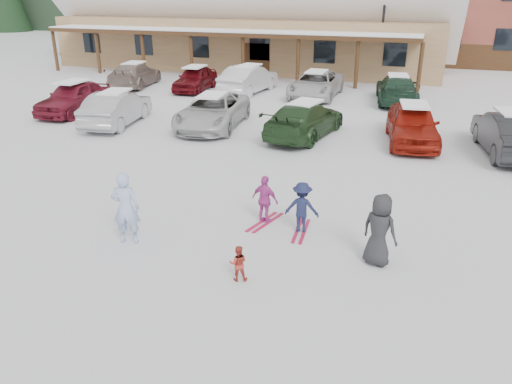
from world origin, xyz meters
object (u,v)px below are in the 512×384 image
(child_magenta, at_px, (265,200))
(parked_car_4, at_px, (412,124))
(adult_skier, at_px, (126,208))
(toddler_red, at_px, (238,263))
(lamp_post, at_px, (383,26))
(parked_car_1, at_px, (116,108))
(parked_car_5, at_px, (509,133))
(parked_car_9, at_px, (249,79))
(child_navy, at_px, (302,208))
(parked_car_7, at_px, (135,75))
(parked_car_8, at_px, (195,79))
(parked_car_3, at_px, (305,119))
(parked_car_0, at_px, (74,98))
(parked_car_2, at_px, (213,111))
(parked_car_11, at_px, (397,89))
(parked_car_10, at_px, (316,84))
(bystander_dark, at_px, (380,230))
(day_lodge, at_px, (252,12))

(child_magenta, xyz_separation_m, parked_car_4, (3.27, 8.64, 0.12))
(adult_skier, distance_m, toddler_red, 3.20)
(lamp_post, distance_m, parked_car_1, 18.36)
(parked_car_5, bearing_deg, parked_car_9, -39.55)
(toddler_red, relative_size, child_navy, 0.60)
(parked_car_7, relative_size, parked_car_8, 1.20)
(child_magenta, bearing_deg, parked_car_1, -23.16)
(parked_car_3, height_order, parked_car_7, parked_car_7)
(child_magenta, bearing_deg, parked_car_0, -19.28)
(toddler_red, relative_size, parked_car_3, 0.16)
(parked_car_1, relative_size, parked_car_7, 0.92)
(parked_car_2, bearing_deg, child_navy, -60.89)
(parked_car_8, relative_size, parked_car_11, 0.83)
(child_navy, height_order, parked_car_0, parked_car_0)
(parked_car_0, bearing_deg, adult_skier, -49.71)
(parked_car_3, height_order, parked_car_11, parked_car_11)
(parked_car_3, relative_size, parked_car_8, 1.19)
(parked_car_9, bearing_deg, parked_car_10, -172.57)
(child_magenta, height_order, parked_car_7, parked_car_7)
(parked_car_1, xyz_separation_m, parked_car_8, (-0.07, 8.32, -0.04))
(bystander_dark, height_order, parked_car_4, bystander_dark)
(toddler_red, bearing_deg, parked_car_4, -123.70)
(day_lodge, relative_size, child_magenta, 22.49)
(parked_car_7, bearing_deg, parked_car_5, 150.53)
(parked_car_0, xyz_separation_m, parked_car_3, (11.47, -0.45, -0.06))
(parked_car_4, relative_size, parked_car_8, 1.10)
(lamp_post, bearing_deg, parked_car_0, -132.74)
(toddler_red, relative_size, parked_car_9, 0.17)
(parked_car_0, distance_m, parked_car_7, 7.17)
(toddler_red, relative_size, parked_car_10, 0.15)
(child_navy, distance_m, parked_car_0, 16.07)
(lamp_post, distance_m, child_navy, 23.09)
(adult_skier, bearing_deg, bystander_dark, 171.56)
(bystander_dark, xyz_separation_m, parked_car_3, (-3.88, 9.41, -0.12))
(lamp_post, bearing_deg, parked_car_1, -122.66)
(parked_car_1, relative_size, parked_car_8, 1.10)
(toddler_red, height_order, parked_car_3, parked_car_3)
(parked_car_8, distance_m, parked_car_10, 7.15)
(toddler_red, xyz_separation_m, child_magenta, (-0.30, 2.78, 0.25))
(adult_skier, distance_m, child_navy, 4.23)
(toddler_red, height_order, parked_car_0, parked_car_0)
(child_magenta, relative_size, parked_car_7, 0.26)
(adult_skier, bearing_deg, parked_car_0, -65.20)
(parked_car_4, bearing_deg, child_navy, -112.08)
(parked_car_2, relative_size, parked_car_9, 1.08)
(parked_car_11, bearing_deg, day_lodge, -49.67)
(adult_skier, relative_size, toddler_red, 2.25)
(parked_car_3, xyz_separation_m, parked_car_11, (3.11, 7.81, 0.01))
(child_navy, distance_m, parked_car_3, 8.64)
(parked_car_10, bearing_deg, parked_car_7, -177.75)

